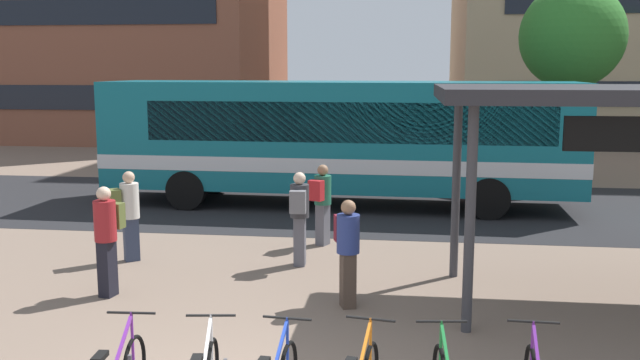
{
  "coord_description": "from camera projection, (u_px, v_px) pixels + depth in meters",
  "views": [
    {
      "loc": [
        1.75,
        -6.38,
        3.54
      ],
      "look_at": [
        0.29,
        4.99,
        1.67
      ],
      "focal_mm": 38.67,
      "sensor_mm": 36.0,
      "label": 1
    }
  ],
  "objects": [
    {
      "name": "commuter_olive_pack_4",
      "position": [
        128.0,
        210.0,
        12.64
      ],
      "size": [
        0.6,
        0.55,
        1.68
      ],
      "rotation": [
        0.0,
        0.0,
        0.61
      ],
      "color": "#2D3851",
      "rests_on": "ground"
    },
    {
      "name": "commuter_maroon_pack_0",
      "position": [
        347.0,
        245.0,
        10.21
      ],
      "size": [
        0.46,
        0.59,
        1.63
      ],
      "rotation": [
        0.0,
        0.0,
        5.05
      ],
      "color": "#47382D",
      "rests_on": "ground"
    },
    {
      "name": "commuter_olive_pack_3",
      "position": [
        107.0,
        233.0,
        10.69
      ],
      "size": [
        0.4,
        0.57,
        1.74
      ],
      "rotation": [
        0.0,
        0.0,
        4.53
      ],
      "color": "black",
      "rests_on": "ground"
    },
    {
      "name": "commuter_grey_pack_2",
      "position": [
        299.0,
        212.0,
        12.32
      ],
      "size": [
        0.35,
        0.53,
        1.71
      ],
      "rotation": [
        0.0,
        0.0,
        1.61
      ],
      "color": "#565660",
      "rests_on": "ground"
    },
    {
      "name": "city_bus",
      "position": [
        336.0,
        137.0,
        17.72
      ],
      "size": [
        12.09,
        2.87,
        3.2
      ],
      "rotation": [
        0.0,
        0.0,
        3.12
      ],
      "color": "#0F6070",
      "rests_on": "ground"
    },
    {
      "name": "street_tree_0",
      "position": [
        572.0,
        37.0,
        21.26
      ],
      "size": [
        3.2,
        3.2,
        6.14
      ],
      "color": "brown",
      "rests_on": "ground"
    },
    {
      "name": "commuter_red_pack_5",
      "position": [
        322.0,
        199.0,
        13.78
      ],
      "size": [
        0.49,
        0.6,
        1.64
      ],
      "rotation": [
        0.0,
        0.0,
        1.16
      ],
      "color": "#565660",
      "rests_on": "ground"
    },
    {
      "name": "bus_lane_asphalt",
      "position": [
        339.0,
        205.0,
        17.99
      ],
      "size": [
        80.0,
        7.2,
        0.01
      ],
      "primitive_type": "cube",
      "color": "#232326",
      "rests_on": "ground"
    }
  ]
}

